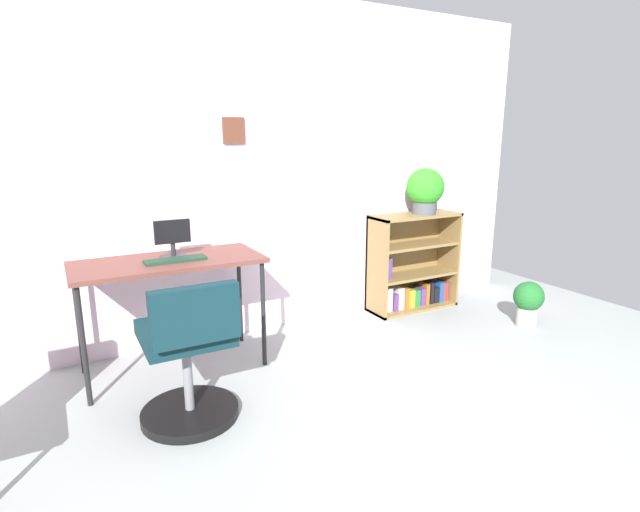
% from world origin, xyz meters
% --- Properties ---
extents(ground_plane, '(6.24, 6.24, 0.00)m').
position_xyz_m(ground_plane, '(0.00, 0.00, 0.00)').
color(ground_plane, '#919999').
extents(wall_back, '(5.20, 0.12, 2.49)m').
position_xyz_m(wall_back, '(-0.00, 2.15, 1.24)').
color(wall_back, silver).
rests_on(wall_back, ground_plane).
extents(desk, '(1.15, 0.53, 0.74)m').
position_xyz_m(desk, '(-0.68, 1.73, 0.68)').
color(desk, brown).
rests_on(desk, ground_plane).
extents(monitor, '(0.22, 0.17, 0.24)m').
position_xyz_m(monitor, '(-0.64, 1.77, 0.85)').
color(monitor, '#262628').
rests_on(monitor, desk).
extents(keyboard, '(0.37, 0.11, 0.02)m').
position_xyz_m(keyboard, '(-0.65, 1.67, 0.75)').
color(keyboard, '#1A3725').
rests_on(keyboard, desk).
extents(office_chair, '(0.52, 0.55, 0.81)m').
position_xyz_m(office_chair, '(-0.75, 1.06, 0.36)').
color(office_chair, black).
rests_on(office_chair, ground_plane).
extents(bookshelf_low, '(0.81, 0.30, 0.84)m').
position_xyz_m(bookshelf_low, '(1.43, 1.95, 0.36)').
color(bookshelf_low, olive).
rests_on(bookshelf_low, ground_plane).
extents(potted_plant_on_shelf, '(0.32, 0.32, 0.39)m').
position_xyz_m(potted_plant_on_shelf, '(1.51, 1.90, 1.05)').
color(potted_plant_on_shelf, '#474C51').
rests_on(potted_plant_on_shelf, bookshelf_low).
extents(potted_plant_floor, '(0.24, 0.24, 0.37)m').
position_xyz_m(potted_plant_floor, '(1.96, 1.13, 0.21)').
color(potted_plant_floor, '#B7B2A8').
rests_on(potted_plant_floor, ground_plane).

